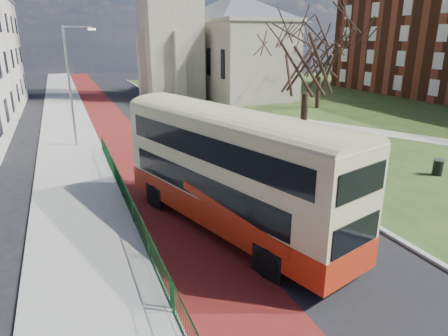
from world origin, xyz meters
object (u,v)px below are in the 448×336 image
litter_bin (438,167)px  winter_tree_far (321,51)px  winter_tree_near (308,48)px  streetlamp (71,80)px  bus (230,166)px

litter_bin → winter_tree_far: bearing=72.3°
winter_tree_near → winter_tree_far: winter_tree_near is taller
streetlamp → winter_tree_near: winter_tree_near is taller
bus → litter_bin: size_ratio=12.69×
streetlamp → litter_bin: bearing=-38.2°
winter_tree_far → winter_tree_near: bearing=-128.1°
winter_tree_far → litter_bin: size_ratio=9.42×
winter_tree_near → winter_tree_far: size_ratio=1.13×
winter_tree_near → litter_bin: 10.79m
winter_tree_far → litter_bin: (-6.81, -21.37, -5.46)m
winter_tree_far → bus: bearing=-131.1°
streetlamp → litter_bin: 23.48m
streetlamp → bus: streetlamp is taller
bus → litter_bin: bearing=-9.7°
bus → winter_tree_far: bearing=32.1°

